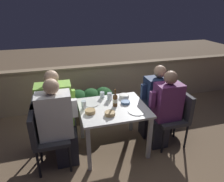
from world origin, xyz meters
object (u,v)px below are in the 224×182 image
at_px(chair_left_near, 44,133).
at_px(person_white_polo, 59,124).
at_px(potted_plant, 174,93).
at_px(person_green_blouse, 58,113).
at_px(chair_left_far, 45,122).
at_px(chair_right_far, 166,104).
at_px(chair_right_near, 176,113).
at_px(person_navy_jumper, 155,102).
at_px(beer_bottle, 115,100).
at_px(person_purple_stripe, 165,110).

relative_size(chair_left_near, person_white_polo, 0.68).
relative_size(person_white_polo, potted_plant, 1.73).
distance_m(person_green_blouse, potted_plant, 2.25).
bearing_deg(person_green_blouse, potted_plant, 13.68).
height_order(chair_left_far, chair_right_far, same).
height_order(chair_right_near, person_navy_jumper, person_navy_jumper).
bearing_deg(chair_left_near, chair_left_far, 89.20).
distance_m(chair_left_far, person_navy_jumper, 1.70).
height_order(chair_left_near, chair_right_near, same).
xyz_separation_m(chair_right_near, beer_bottle, (-0.92, 0.14, 0.28)).
distance_m(person_white_polo, beer_bottle, 0.83).
bearing_deg(chair_left_near, chair_right_far, 9.00).
relative_size(chair_left_far, beer_bottle, 3.33).
bearing_deg(chair_right_far, potted_plant, 47.08).
bearing_deg(person_navy_jumper, person_white_polo, -168.70).
height_order(chair_right_far, potted_plant, chair_right_far).
height_order(chair_right_near, person_purple_stripe, person_purple_stripe).
bearing_deg(chair_left_near, person_green_blouse, 55.06).
distance_m(person_purple_stripe, chair_right_far, 0.36).
height_order(chair_left_far, potted_plant, chair_left_far).
height_order(chair_right_far, beer_bottle, beer_bottle).
bearing_deg(person_white_polo, person_purple_stripe, 0.36).
height_order(person_green_blouse, beer_bottle, person_green_blouse).
height_order(person_navy_jumper, potted_plant, person_navy_jumper).
bearing_deg(person_navy_jumper, beer_bottle, -168.16).
distance_m(chair_left_near, chair_right_far, 1.92).
height_order(person_green_blouse, chair_right_near, person_green_blouse).
xyz_separation_m(chair_left_far, beer_bottle, (0.99, -0.13, 0.28)).
height_order(person_green_blouse, chair_right_far, person_green_blouse).
bearing_deg(potted_plant, person_navy_jumper, -142.73).
relative_size(person_navy_jumper, beer_bottle, 4.70).
distance_m(person_white_polo, person_navy_jumper, 1.53).
height_order(person_white_polo, person_green_blouse, person_green_blouse).
bearing_deg(beer_bottle, chair_left_far, 172.25).
bearing_deg(beer_bottle, chair_right_near, -8.82).
bearing_deg(person_navy_jumper, person_purple_stripe, -88.30).
xyz_separation_m(person_navy_jumper, beer_bottle, (-0.71, -0.15, 0.20)).
height_order(chair_left_near, beer_bottle, beer_bottle).
xyz_separation_m(person_white_polo, beer_bottle, (0.79, 0.15, 0.17)).
relative_size(chair_left_near, person_navy_jumper, 0.71).
xyz_separation_m(chair_left_near, potted_plant, (2.38, 0.82, -0.09)).
height_order(chair_left_far, person_purple_stripe, person_purple_stripe).
height_order(chair_left_near, person_purple_stripe, person_purple_stripe).
distance_m(chair_right_near, person_purple_stripe, 0.21).
bearing_deg(person_purple_stripe, chair_left_near, -179.68).
bearing_deg(person_purple_stripe, potted_plant, 50.34).
relative_size(beer_bottle, potted_plant, 0.35).
bearing_deg(chair_left_far, person_purple_stripe, -9.21).
bearing_deg(chair_left_near, potted_plant, 18.95).
bearing_deg(chair_left_far, person_white_polo, -56.09).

